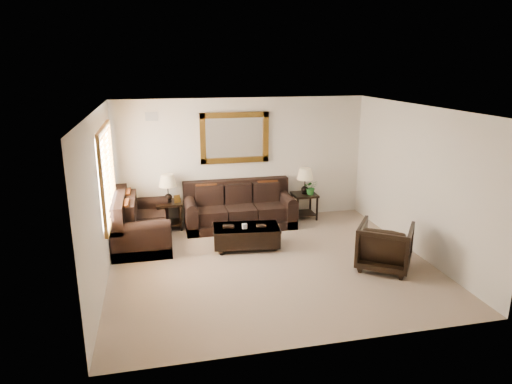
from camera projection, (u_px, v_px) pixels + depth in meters
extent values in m
cube|color=gray|center=(270.00, 263.00, 8.06)|extent=(5.50, 5.00, 0.01)
cube|color=white|center=(271.00, 109.00, 7.32)|extent=(5.50, 5.00, 0.01)
cube|color=beige|center=(242.00, 160.00, 10.04)|extent=(5.50, 0.01, 2.70)
cube|color=beige|center=(324.00, 245.00, 5.34)|extent=(5.50, 0.01, 2.70)
cube|color=beige|center=(100.00, 200.00, 7.11)|extent=(0.01, 5.00, 2.70)
cube|color=beige|center=(417.00, 181.00, 8.27)|extent=(0.01, 5.00, 2.70)
cube|color=white|center=(105.00, 174.00, 7.91)|extent=(0.01, 1.80, 1.50)
cube|color=brown|center=(103.00, 129.00, 7.70)|extent=(0.06, 1.96, 0.08)
cube|color=brown|center=(111.00, 217.00, 8.13)|extent=(0.06, 1.96, 0.08)
cube|color=brown|center=(102.00, 188.00, 7.03)|extent=(0.06, 0.08, 1.50)
cube|color=brown|center=(112.00, 163.00, 8.80)|extent=(0.06, 0.08, 1.50)
cube|color=brown|center=(107.00, 174.00, 7.91)|extent=(0.05, 0.05, 1.50)
cube|color=#4E2A0F|center=(235.00, 138.00, 9.83)|extent=(1.50, 0.06, 1.10)
cube|color=white|center=(235.00, 138.00, 9.85)|extent=(1.26, 0.01, 0.86)
cube|color=#999999|center=(151.00, 116.00, 9.35)|extent=(0.25, 0.02, 0.18)
cube|color=black|center=(240.00, 222.00, 9.85)|extent=(2.32, 1.00, 0.19)
cube|color=black|center=(236.00, 190.00, 10.05)|extent=(2.32, 0.23, 0.48)
cube|color=black|center=(211.00, 214.00, 9.64)|extent=(0.60, 0.82, 0.29)
cube|color=black|center=(240.00, 212.00, 9.77)|extent=(0.60, 0.82, 0.29)
cube|color=black|center=(268.00, 210.00, 9.90)|extent=(0.60, 0.82, 0.29)
cube|color=black|center=(191.00, 217.00, 9.58)|extent=(0.23, 1.00, 0.56)
cylinder|color=black|center=(190.00, 205.00, 9.51)|extent=(0.23, 0.98, 0.23)
cube|color=black|center=(286.00, 211.00, 10.02)|extent=(0.23, 1.00, 0.56)
cylinder|color=black|center=(287.00, 198.00, 9.95)|extent=(0.23, 0.98, 0.23)
cube|color=#64290D|center=(207.00, 194.00, 9.72)|extent=(0.44, 0.20, 0.46)
cube|color=#64290D|center=(268.00, 191.00, 10.01)|extent=(0.44, 0.20, 0.46)
cube|color=black|center=(143.00, 238.00, 8.91)|extent=(1.06, 1.79, 0.20)
cube|color=black|center=(119.00, 208.00, 8.65)|extent=(0.25, 1.79, 0.50)
cube|color=black|center=(143.00, 232.00, 8.54)|extent=(0.87, 0.62, 0.30)
cube|color=black|center=(144.00, 221.00, 9.15)|extent=(0.87, 0.62, 0.30)
cube|color=black|center=(142.00, 244.00, 8.13)|extent=(1.06, 0.25, 0.59)
cylinder|color=black|center=(141.00, 228.00, 8.05)|extent=(1.04, 0.25, 0.25)
cube|color=black|center=(143.00, 217.00, 9.58)|extent=(1.06, 0.25, 0.59)
cylinder|color=black|center=(142.00, 203.00, 9.50)|extent=(1.04, 0.25, 0.25)
cube|color=#64290D|center=(129.00, 214.00, 8.34)|extent=(0.21, 0.47, 0.48)
cube|color=#64290D|center=(131.00, 202.00, 9.05)|extent=(0.21, 0.47, 0.48)
cube|color=black|center=(169.00, 203.00, 9.62)|extent=(0.54, 0.54, 0.05)
cube|color=black|center=(170.00, 223.00, 9.74)|extent=(0.46, 0.46, 0.03)
cylinder|color=black|center=(159.00, 220.00, 9.43)|extent=(0.05, 0.05, 0.54)
cylinder|color=black|center=(181.00, 219.00, 9.53)|extent=(0.05, 0.05, 0.54)
cylinder|color=black|center=(158.00, 214.00, 9.86)|extent=(0.05, 0.05, 0.54)
cylinder|color=black|center=(180.00, 212.00, 9.96)|extent=(0.05, 0.05, 0.54)
sphere|color=black|center=(168.00, 197.00, 9.58)|extent=(0.17, 0.17, 0.17)
cylinder|color=black|center=(168.00, 189.00, 9.53)|extent=(0.02, 0.02, 0.35)
cone|color=beige|center=(167.00, 180.00, 9.48)|extent=(0.37, 0.37, 0.25)
cube|color=#4E2A0F|center=(177.00, 199.00, 9.53)|extent=(0.15, 0.10, 0.17)
cube|color=black|center=(305.00, 195.00, 10.26)|extent=(0.53, 0.53, 0.05)
cube|color=black|center=(304.00, 213.00, 10.38)|extent=(0.45, 0.45, 0.03)
cylinder|color=black|center=(298.00, 211.00, 10.08)|extent=(0.05, 0.05, 0.53)
cylinder|color=black|center=(317.00, 209.00, 10.17)|extent=(0.05, 0.05, 0.53)
cylinder|color=black|center=(292.00, 205.00, 10.50)|extent=(0.05, 0.05, 0.53)
cylinder|color=black|center=(310.00, 203.00, 10.60)|extent=(0.05, 0.05, 0.53)
sphere|color=black|center=(305.00, 190.00, 10.22)|extent=(0.16, 0.16, 0.16)
cylinder|color=black|center=(305.00, 182.00, 10.18)|extent=(0.02, 0.02, 0.35)
cone|color=beige|center=(305.00, 174.00, 10.13)|extent=(0.36, 0.36, 0.25)
sphere|color=black|center=(221.00, 252.00, 8.39)|extent=(0.11, 0.11, 0.11)
sphere|color=black|center=(276.00, 248.00, 8.61)|extent=(0.11, 0.11, 0.11)
sphere|color=black|center=(218.00, 243.00, 8.83)|extent=(0.11, 0.11, 0.11)
sphere|color=black|center=(269.00, 239.00, 9.05)|extent=(0.11, 0.11, 0.11)
cube|color=black|center=(246.00, 235.00, 8.66)|extent=(1.29, 0.79, 0.35)
cube|color=black|center=(246.00, 228.00, 8.62)|extent=(1.32, 0.81, 0.04)
cube|color=black|center=(228.00, 226.00, 8.59)|extent=(0.22, 0.16, 0.03)
cube|color=black|center=(261.00, 226.00, 8.63)|extent=(0.20, 0.15, 0.02)
cube|color=white|center=(245.00, 226.00, 8.51)|extent=(0.09, 0.07, 0.09)
imported|color=black|center=(385.00, 244.00, 7.76)|extent=(1.16, 1.15, 0.88)
imported|color=#1F571E|center=(311.00, 189.00, 10.15)|extent=(0.37, 0.40, 0.26)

